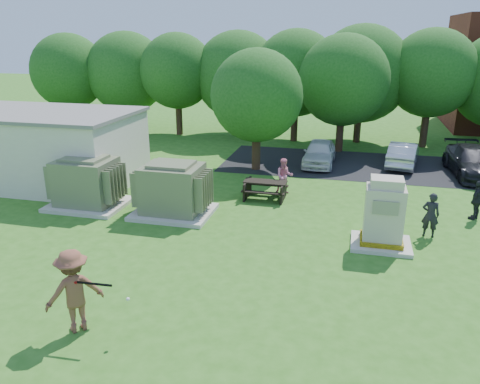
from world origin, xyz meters
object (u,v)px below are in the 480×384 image
(generator_cabinet, at_px, (383,217))
(picnic_table, at_px, (265,188))
(batter, at_px, (74,291))
(car_dark, at_px, (472,162))
(person_at_picnic, at_px, (284,176))
(person_walking_right, at_px, (477,200))
(car_silver_a, at_px, (403,154))
(transformer_right, at_px, (173,190))
(person_by_generator, at_px, (431,215))
(car_white, at_px, (319,153))
(transformer_left, at_px, (87,183))

(generator_cabinet, height_order, picnic_table, generator_cabinet)
(batter, bearing_deg, car_dark, -169.95)
(person_at_picnic, height_order, person_walking_right, person_at_picnic)
(person_at_picnic, relative_size, car_dark, 0.32)
(person_at_picnic, relative_size, car_silver_a, 0.40)
(transformer_right, height_order, picnic_table, transformer_right)
(generator_cabinet, distance_m, car_dark, 10.55)
(batter, distance_m, person_by_generator, 11.74)
(transformer_right, height_order, car_dark, transformer_right)
(picnic_table, distance_m, person_walking_right, 8.21)
(person_by_generator, bearing_deg, car_white, -57.45)
(batter, distance_m, car_dark, 19.91)
(generator_cabinet, bearing_deg, person_walking_right, 42.98)
(generator_cabinet, relative_size, person_walking_right, 1.55)
(car_white, bearing_deg, car_silver_a, 11.66)
(transformer_left, distance_m, car_white, 12.20)
(person_at_picnic, relative_size, car_white, 0.40)
(person_at_picnic, xyz_separation_m, person_walking_right, (7.52, -1.26, -0.03))
(batter, xyz_separation_m, person_by_generator, (8.83, 7.73, -0.24))
(person_at_picnic, bearing_deg, car_dark, 15.07)
(generator_cabinet, xyz_separation_m, car_white, (-2.87, 9.70, -0.37))
(picnic_table, relative_size, person_by_generator, 1.14)
(person_by_generator, bearing_deg, generator_cabinet, 40.90)
(transformer_left, xyz_separation_m, batter, (4.27, -7.60, 0.06))
(generator_cabinet, height_order, car_silver_a, generator_cabinet)
(transformer_left, xyz_separation_m, picnic_table, (6.83, 2.63, -0.49))
(person_by_generator, bearing_deg, picnic_table, -16.96)
(generator_cabinet, distance_m, car_white, 10.12)
(person_walking_right, relative_size, car_dark, 0.31)
(transformer_left, height_order, car_silver_a, transformer_left)
(transformer_left, height_order, car_white, transformer_left)
(generator_cabinet, relative_size, car_dark, 0.49)
(person_by_generator, distance_m, car_white, 9.62)
(person_at_picnic, distance_m, car_silver_a, 8.06)
(transformer_right, relative_size, batter, 1.45)
(transformer_left, distance_m, picnic_table, 7.34)
(car_dark, bearing_deg, person_by_generator, -114.40)
(transformer_left, bearing_deg, car_silver_a, 36.21)
(picnic_table, height_order, car_dark, car_dark)
(picnic_table, xyz_separation_m, person_by_generator, (6.26, -2.49, 0.31))
(person_by_generator, distance_m, person_walking_right, 2.87)
(generator_cabinet, relative_size, batter, 1.14)
(person_by_generator, relative_size, car_silver_a, 0.40)
(person_by_generator, height_order, person_at_picnic, person_by_generator)
(person_by_generator, height_order, person_walking_right, person_by_generator)
(batter, height_order, car_dark, batter)
(person_at_picnic, distance_m, person_walking_right, 7.62)
(generator_cabinet, height_order, person_walking_right, generator_cabinet)
(transformer_left, distance_m, car_silver_a, 16.03)
(transformer_right, distance_m, generator_cabinet, 7.84)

